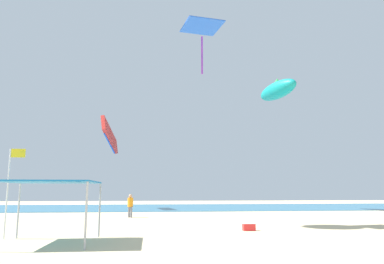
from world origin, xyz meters
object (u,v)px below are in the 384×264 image
Objects in this scene: canopy_tent at (50,184)px; cooler_box at (249,227)px; kite_parafoil_red at (110,136)px; person_leftmost at (130,204)px; kite_inflatable_teal at (278,90)px; kite_diamond_blue at (202,29)px; banner_flag at (10,184)px.

cooler_box is at bearing 21.92° from canopy_tent.
person_leftmost is at bearing -157.43° from kite_parafoil_red.
kite_inflatable_teal is (16.58, 21.63, 10.07)m from canopy_tent.
kite_parafoil_red is 1.96× the size of kite_diamond_blue.
canopy_tent is at bearing -168.93° from kite_parafoil_red.
cooler_box is (8.26, 3.32, -1.93)m from canopy_tent.
kite_parafoil_red is at bearing 91.66° from canopy_tent.
canopy_tent is 5.82× the size of cooler_box.
kite_diamond_blue is 0.47× the size of kite_inflatable_teal.
canopy_tent is 2.05× the size of person_leftmost.
kite_diamond_blue is (4.21, -6.52, 10.29)m from person_leftmost.
person_leftmost is 2.84× the size of cooler_box.
kite_inflatable_teal is (10.11, 15.49, 0.93)m from kite_diamond_blue.
banner_flag is 0.61× the size of kite_parafoil_red.
person_leftmost is (2.26, 12.66, -1.16)m from canopy_tent.
person_leftmost reaches higher than cooler_box.
banner_flag reaches higher than cooler_box.
kite_parafoil_red is at bearing -115.96° from kite_inflatable_teal.
kite_inflatable_teal reaches higher than banner_flag.
cooler_box is 11.55m from kite_diamond_blue.
canopy_tent is at bearing -50.90° from kite_inflatable_teal.
person_leftmost is at bearing 122.72° from cooler_box.
kite_parafoil_red reaches higher than person_leftmost.
person_leftmost is 12.03m from banner_flag.
kite_inflatable_teal is at bearing 47.50° from banner_flag.
cooler_box is 0.09× the size of kite_inflatable_teal.
cooler_box is at bearing -148.50° from kite_parafoil_red.
person_leftmost is 0.26× the size of kite_inflatable_teal.
kite_inflatable_teal is (8.33, 18.31, 12.00)m from cooler_box.
person_leftmost is 20.29m from kite_inflatable_teal.
kite_diamond_blue is (-1.78, 2.82, 11.06)m from cooler_box.
kite_parafoil_red is (1.18, 24.04, 5.52)m from banner_flag.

